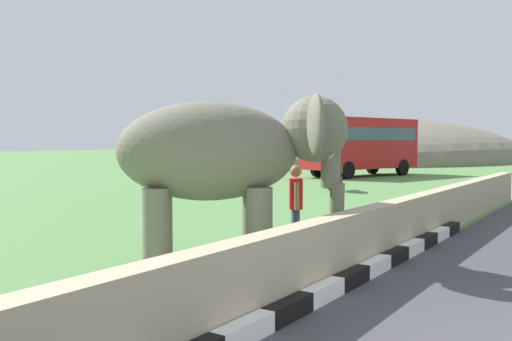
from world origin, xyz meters
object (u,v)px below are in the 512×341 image
(elephant, at_px, (229,154))
(cow_near, at_px, (335,171))
(bus_red, at_px, (361,142))
(person_handler, at_px, (296,203))

(elephant, relative_size, cow_near, 2.18)
(elephant, height_order, cow_near, elephant)
(elephant, xyz_separation_m, bus_red, (23.50, 7.62, 0.18))
(bus_red, relative_size, cow_near, 4.70)
(elephant, height_order, person_handler, elephant)
(person_handler, bearing_deg, bus_red, 20.15)
(cow_near, bearing_deg, person_handler, -157.50)
(person_handler, xyz_separation_m, cow_near, (12.00, 4.97, -0.06))
(person_handler, distance_m, cow_near, 12.99)
(elephant, bearing_deg, bus_red, 17.96)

